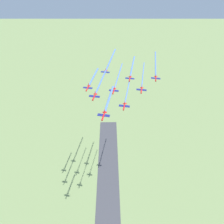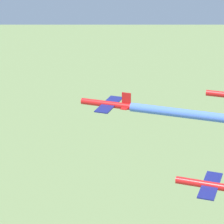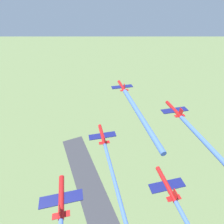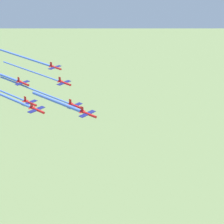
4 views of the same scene
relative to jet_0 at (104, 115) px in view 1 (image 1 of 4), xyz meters
name	(u,v)px [view 1 (image 1 of 4)]	position (x,y,z in m)	size (l,w,h in m)	color
runway_strip	(108,218)	(-0.32, 0.09, -177.86)	(354.90, 55.95, 0.20)	#38383D
jet_0	(104,115)	(0.00, 0.00, 0.00)	(8.37, 8.12, 2.81)	red
jet_1	(124,106)	(15.04, -15.21, -5.64)	(8.37, 8.12, 2.81)	red
jet_2	(94,96)	(20.60, 5.75, 0.01)	(8.37, 8.12, 2.81)	red
jet_3	(141,90)	(30.07, -30.41, -2.61)	(8.37, 8.12, 2.81)	red
jet_4	(114,91)	(35.63, -9.45, -5.94)	(8.37, 8.12, 2.81)	red
jet_5	(88,88)	(41.19, 11.51, -5.92)	(8.37, 8.12, 2.81)	red
jet_6	(156,78)	(45.11, -45.62, -1.84)	(8.37, 8.12, 2.81)	red
jet_7	(130,78)	(50.67, -24.66, -4.20)	(8.37, 8.12, 2.81)	red
jet_8	(105,72)	(56.23, -3.70, -0.25)	(8.37, 8.12, 2.81)	red
smoke_trail_0	(109,98)	(18.02, -4.78, -0.04)	(28.95, 8.91, 1.37)	#4C72D8
smoke_trail_1	(129,84)	(43.59, -22.78, -5.68)	(49.86, 13.95, 0.80)	#4C72D8
smoke_trail_2	(103,76)	(49.64, -1.95, -0.03)	(50.92, 14.48, 1.09)	#4C72D8
smoke_trail_3	(143,74)	(55.34, -37.12, -2.65)	(43.29, 12.14, 0.73)	#4C72D8
smoke_trail_4	(119,75)	(61.45, -16.30, -5.98)	(44.42, 12.53, 0.83)	#4C72D8
smoke_trail_5	(94,76)	(59.82, 6.57, -5.96)	(30.16, 9.19, 1.32)	#4C72D8
smoke_trail_6	(156,63)	(74.57, -53.43, -1.88)	(51.77, 14.70, 1.08)	#4C72D8
smoke_trail_7	(132,66)	(75.00, -31.11, -4.24)	(41.53, 12.10, 1.21)	#4C72D8
smoke_trail_8	(111,59)	(83.51, -10.94, -0.29)	(47.46, 13.76, 1.31)	#4C72D8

